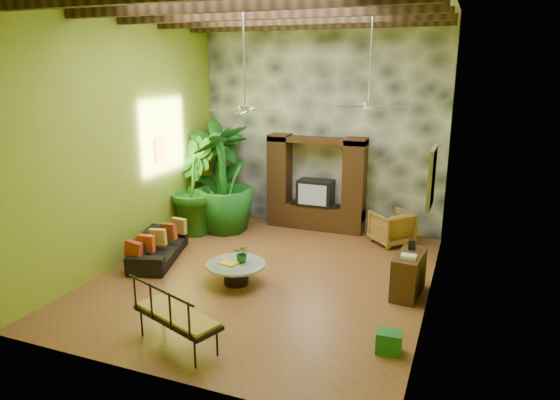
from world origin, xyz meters
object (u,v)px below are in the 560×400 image
at_px(ceiling_fan_front, 245,97).
at_px(green_bin, 389,342).
at_px(wicker_armchair, 392,228).
at_px(coffee_table, 236,271).
at_px(ceiling_fan_back, 369,94).
at_px(sofa, 159,247).
at_px(iron_bench, 174,314).
at_px(entertainment_center, 316,190).
at_px(side_console, 409,275).
at_px(tall_plant_a, 219,172).
at_px(tall_plant_b, 192,186).
at_px(tall_plant_c, 224,179).

distance_m(ceiling_fan_front, green_bin, 4.55).
relative_size(wicker_armchair, green_bin, 2.35).
distance_m(wicker_armchair, coffee_table, 3.99).
xyz_separation_m(ceiling_fan_back, sofa, (-3.99, -1.27, -3.12)).
xyz_separation_m(ceiling_fan_front, iron_bench, (-0.01, -2.43, -2.86)).
height_order(entertainment_center, sofa, entertainment_center).
bearing_deg(side_console, ceiling_fan_back, 140.56).
bearing_deg(wicker_armchair, coffee_table, 9.68).
xyz_separation_m(ceiling_fan_back, wicker_armchair, (0.34, 1.51, -3.03)).
bearing_deg(tall_plant_a, entertainment_center, 11.17).
distance_m(tall_plant_b, tall_plant_c, 0.77).
bearing_deg(iron_bench, ceiling_fan_back, 85.93).
bearing_deg(tall_plant_c, sofa, -99.97).
bearing_deg(tall_plant_a, side_console, -26.38).
bearing_deg(ceiling_fan_back, entertainment_center, 129.57).
bearing_deg(wicker_armchair, iron_bench, 24.00).
height_order(ceiling_fan_back, sofa, ceiling_fan_back).
distance_m(wicker_armchair, iron_bench, 5.95).
height_order(iron_bench, green_bin, iron_bench).
bearing_deg(tall_plant_c, ceiling_fan_back, -14.98).
xyz_separation_m(ceiling_fan_back, green_bin, (1.05, -3.01, -3.25)).
bearing_deg(tall_plant_b, entertainment_center, 27.07).
bearing_deg(green_bin, tall_plant_a, 138.51).
height_order(sofa, green_bin, sofa).
relative_size(ceiling_fan_front, iron_bench, 1.21).
bearing_deg(side_console, sofa, -172.05).
height_order(coffee_table, iron_bench, iron_bench).
relative_size(tall_plant_c, green_bin, 7.40).
relative_size(ceiling_fan_back, side_console, 1.96).
bearing_deg(green_bin, sofa, 160.91).
height_order(entertainment_center, coffee_table, entertainment_center).
bearing_deg(entertainment_center, ceiling_fan_front, -93.24).
bearing_deg(sofa, iron_bench, -158.71).
bearing_deg(green_bin, wicker_armchair, 98.87).
distance_m(wicker_armchair, tall_plant_c, 4.09).
distance_m(ceiling_fan_back, tall_plant_b, 4.85).
distance_m(ceiling_fan_back, coffee_table, 4.10).
bearing_deg(tall_plant_a, wicker_armchair, 0.67).
height_order(tall_plant_a, green_bin, tall_plant_a).
height_order(ceiling_fan_front, green_bin, ceiling_fan_front).
xyz_separation_m(tall_plant_b, coffee_table, (2.28, -2.32, -0.89)).
relative_size(ceiling_fan_front, side_console, 1.96).
height_order(wicker_armchair, green_bin, wicker_armchair).
bearing_deg(tall_plant_a, ceiling_fan_back, -20.04).
relative_size(tall_plant_c, iron_bench, 1.69).
xyz_separation_m(wicker_armchair, iron_bench, (-2.15, -5.54, 0.17)).
relative_size(ceiling_fan_back, green_bin, 5.30).
bearing_deg(entertainment_center, sofa, -126.77).
bearing_deg(wicker_armchair, ceiling_fan_front, 10.66).
distance_m(coffee_table, green_bin, 3.28).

